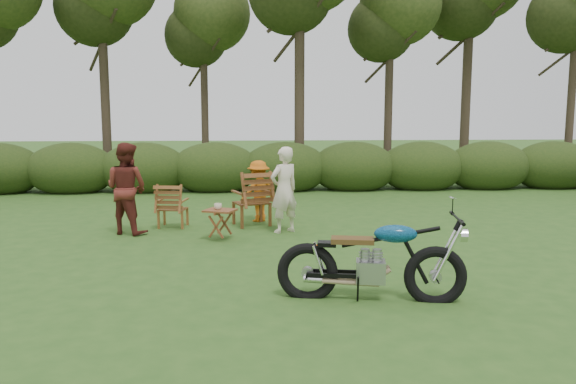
{
  "coord_description": "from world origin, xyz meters",
  "views": [
    {
      "loc": [
        -1.05,
        -7.01,
        2.17
      ],
      "look_at": [
        -0.4,
        2.09,
        0.9
      ],
      "focal_mm": 35.0,
      "sensor_mm": 36.0,
      "label": 1
    }
  ],
  "objects": [
    {
      "name": "side_table",
      "position": [
        -1.55,
        2.59,
        0.27
      ],
      "size": [
        0.65,
        0.61,
        0.54
      ],
      "primitive_type": null,
      "rotation": [
        0.0,
        0.0,
        -0.41
      ],
      "color": "brown",
      "rests_on": "ground"
    },
    {
      "name": "adult_b",
      "position": [
        -3.26,
        3.26,
        0.0
      ],
      "size": [
        1.01,
        0.92,
        1.67
      ],
      "primitive_type": "imported",
      "rotation": [
        0.0,
        0.0,
        2.68
      ],
      "color": "maroon",
      "rests_on": "ground"
    },
    {
      "name": "cup",
      "position": [
        -1.58,
        2.61,
        0.59
      ],
      "size": [
        0.17,
        0.17,
        0.1
      ],
      "primitive_type": "imported",
      "rotation": [
        0.0,
        0.0,
        -0.31
      ],
      "color": "beige",
      "rests_on": "side_table"
    },
    {
      "name": "tree_line",
      "position": [
        0.5,
        9.74,
        3.81
      ],
      "size": [
        22.52,
        11.62,
        8.14
      ],
      "color": "#33271B",
      "rests_on": "ground"
    },
    {
      "name": "ground",
      "position": [
        0.0,
        0.0,
        0.0
      ],
      "size": [
        80.0,
        80.0,
        0.0
      ],
      "primitive_type": "plane",
      "color": "#294E1A",
      "rests_on": "ground"
    },
    {
      "name": "lawn_chair_right",
      "position": [
        -0.99,
        3.86,
        0.0
      ],
      "size": [
        0.94,
        0.94,
        1.07
      ],
      "primitive_type": null,
      "rotation": [
        0.0,
        0.0,
        3.49
      ],
      "color": "#602C18",
      "rests_on": "ground"
    },
    {
      "name": "lawn_chair_left",
      "position": [
        -2.51,
        3.79,
        0.0
      ],
      "size": [
        0.66,
        0.66,
        0.85
      ],
      "primitive_type": null,
      "rotation": [
        0.0,
        0.0,
        3.0
      ],
      "color": "brown",
      "rests_on": "ground"
    },
    {
      "name": "motorcycle",
      "position": [
        0.37,
        -0.7,
        0.0
      ],
      "size": [
        2.19,
        1.15,
        1.19
      ],
      "primitive_type": null,
      "rotation": [
        0.0,
        0.0,
        -0.18
      ],
      "color": "#0D70B0",
      "rests_on": "ground"
    },
    {
      "name": "child",
      "position": [
        -0.85,
        4.27,
        0.0
      ],
      "size": [
        0.92,
        0.83,
        1.24
      ],
      "primitive_type": "imported",
      "rotation": [
        0.0,
        0.0,
        3.72
      ],
      "color": "#BE5C11",
      "rests_on": "ground"
    },
    {
      "name": "adult_a",
      "position": [
        -0.4,
        3.16,
        0.0
      ],
      "size": [
        0.69,
        0.63,
        1.58
      ],
      "primitive_type": "imported",
      "rotation": [
        0.0,
        0.0,
        3.7
      ],
      "color": "#F4E0C9",
      "rests_on": "ground"
    }
  ]
}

